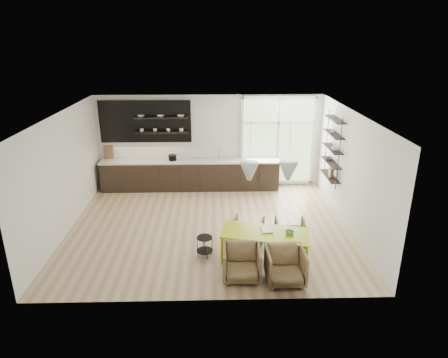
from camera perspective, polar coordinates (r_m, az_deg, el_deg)
room at (r=10.75m, az=0.91°, el=2.90°), size 7.02×6.01×2.91m
kitchen_run at (r=12.55m, az=-5.24°, el=1.23°), size 5.54×0.69×2.75m
right_shelving at (r=11.24m, az=15.24°, el=3.96°), size 0.26×1.22×1.90m
dining_table at (r=8.61m, az=5.98°, el=-7.86°), size 1.98×1.23×0.67m
armchair_back_left at (r=9.30m, az=3.41°, el=-7.61°), size 0.84×0.86×0.64m
armchair_back_right at (r=9.41m, az=9.38°, el=-7.58°), size 0.71×0.73×0.63m
armchair_front_left at (r=8.13m, az=2.55°, el=-11.84°), size 0.75×0.77×0.69m
armchair_front_right at (r=8.10m, az=8.75°, el=-12.19°), size 0.76×0.78×0.70m
wire_stool at (r=8.88m, az=-2.78°, el=-9.23°), size 0.36×0.36×0.46m
table_book at (r=8.65m, az=5.33°, el=-7.22°), size 0.25×0.33×0.03m
table_bowl at (r=8.59m, az=9.35°, el=-7.52°), size 0.20×0.20×0.06m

